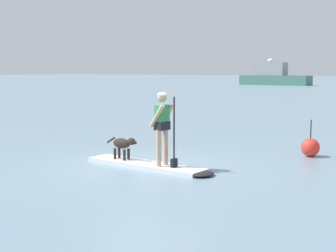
{
  "coord_description": "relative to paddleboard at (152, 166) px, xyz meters",
  "views": [
    {
      "loc": [
        6.83,
        -9.29,
        2.33
      ],
      "look_at": [
        0.0,
        1.0,
        0.9
      ],
      "focal_mm": 51.79,
      "sensor_mm": 36.0,
      "label": 1
    }
  ],
  "objects": [
    {
      "name": "person_paddler",
      "position": [
        0.31,
        -0.02,
        1.05
      ],
      "size": [
        0.62,
        0.5,
        1.71
      ],
      "color": "tan",
      "rests_on": "paddleboard"
    },
    {
      "name": "ground_plane",
      "position": [
        -0.23,
        0.02,
        -0.05
      ],
      "size": [
        400.0,
        400.0,
        0.0
      ],
      "primitive_type": "plane",
      "color": "slate"
    },
    {
      "name": "dog",
      "position": [
        -0.95,
        0.07,
        0.43
      ],
      "size": [
        1.01,
        0.26,
        0.57
      ],
      "color": "#2D231E",
      "rests_on": "paddleboard"
    },
    {
      "name": "paddleboard",
      "position": [
        0.0,
        0.0,
        0.0
      ],
      "size": [
        3.58,
        0.91,
        0.1
      ],
      "color": "silver",
      "rests_on": "ground_plane"
    },
    {
      "name": "marker_buoy",
      "position": [
        2.66,
        3.63,
        0.2
      ],
      "size": [
        0.5,
        0.5,
        1.0
      ],
      "color": "red",
      "rests_on": "ground_plane"
    },
    {
      "name": "moored_boat_port",
      "position": [
        -22.1,
        64.23,
        1.27
      ],
      "size": [
        11.23,
        3.46,
        4.19
      ],
      "color": "#3F7266",
      "rests_on": "ground_plane"
    }
  ]
}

